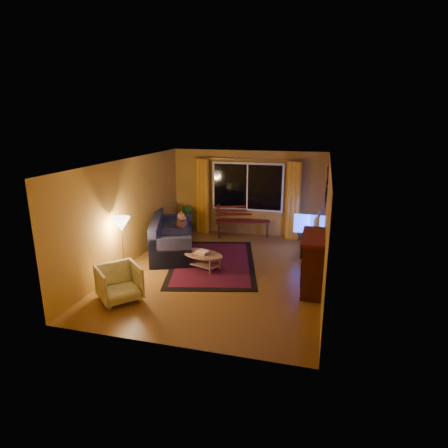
% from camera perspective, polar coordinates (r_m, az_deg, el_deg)
% --- Properties ---
extents(floor, '(4.50, 6.00, 0.02)m').
position_cam_1_polar(floor, '(8.65, -0.52, -7.30)').
color(floor, brown).
rests_on(floor, ground).
extents(ceiling, '(4.50, 6.00, 0.02)m').
position_cam_1_polar(ceiling, '(8.00, -0.56, 9.53)').
color(ceiling, white).
rests_on(ceiling, ground).
extents(wall_back, '(4.50, 0.02, 2.50)m').
position_cam_1_polar(wall_back, '(11.09, 3.61, 4.69)').
color(wall_back, '#B28334').
rests_on(wall_back, ground).
extents(wall_left, '(0.02, 6.00, 2.50)m').
position_cam_1_polar(wall_left, '(9.08, -14.42, 1.72)').
color(wall_left, '#B28334').
rests_on(wall_left, ground).
extents(wall_right, '(0.02, 6.00, 2.50)m').
position_cam_1_polar(wall_right, '(7.96, 15.35, -0.33)').
color(wall_right, '#B28334').
rests_on(wall_right, ground).
extents(window, '(2.00, 0.02, 1.30)m').
position_cam_1_polar(window, '(10.99, 3.56, 5.65)').
color(window, black).
rests_on(window, wall_back).
extents(curtain_rod, '(3.20, 0.03, 0.03)m').
position_cam_1_polar(curtain_rod, '(10.84, 3.59, 9.78)').
color(curtain_rod, '#BF8C3F').
rests_on(curtain_rod, wall_back).
extents(curtain_left, '(0.36, 0.36, 2.24)m').
position_cam_1_polar(curtain_left, '(11.33, -3.25, 4.27)').
color(curtain_left, orange).
rests_on(curtain_left, ground).
extents(curtain_right, '(0.36, 0.36, 2.24)m').
position_cam_1_polar(curtain_right, '(10.81, 10.50, 3.46)').
color(curtain_right, orange).
rests_on(curtain_right, ground).
extents(bench, '(1.63, 0.93, 0.47)m').
position_cam_1_polar(bench, '(11.10, 2.85, -0.68)').
color(bench, '#44120F').
rests_on(bench, ground).
extents(potted_plant, '(0.53, 0.53, 0.81)m').
position_cam_1_polar(potted_plant, '(11.55, -5.87, 0.78)').
color(potted_plant, '#235B1E').
rests_on(potted_plant, ground).
extents(sofa, '(1.72, 2.51, 0.94)m').
position_cam_1_polar(sofa, '(9.77, -7.86, -1.71)').
color(sofa, '#212346').
rests_on(sofa, ground).
extents(dog, '(0.32, 0.44, 0.47)m').
position_cam_1_polar(dog, '(10.14, -6.53, 0.35)').
color(dog, brown).
rests_on(dog, sofa).
extents(armchair, '(1.02, 1.02, 0.77)m').
position_cam_1_polar(armchair, '(7.50, -15.70, -8.42)').
color(armchair, beige).
rests_on(armchair, ground).
extents(floor_lamp, '(0.25, 0.25, 1.33)m').
position_cam_1_polar(floor_lamp, '(8.47, -15.16, -3.49)').
color(floor_lamp, '#BF8C3F').
rests_on(floor_lamp, ground).
extents(rug, '(2.68, 3.53, 0.02)m').
position_cam_1_polar(rug, '(9.13, -1.75, -5.89)').
color(rug, '#660308').
rests_on(rug, ground).
extents(coffee_table, '(1.37, 1.37, 0.39)m').
position_cam_1_polar(coffee_table, '(8.71, -3.34, -5.69)').
color(coffee_table, '#916655').
rests_on(coffee_table, ground).
extents(tv_console, '(0.59, 1.17, 0.47)m').
position_cam_1_polar(tv_console, '(9.96, 13.45, -3.07)').
color(tv_console, black).
rests_on(tv_console, ground).
extents(television, '(0.21, 1.08, 0.62)m').
position_cam_1_polar(television, '(9.80, 13.65, -0.07)').
color(television, black).
rests_on(television, tv_console).
extents(fireplace, '(0.40, 1.20, 1.10)m').
position_cam_1_polar(fireplace, '(7.80, 13.42, -5.96)').
color(fireplace, maroon).
rests_on(fireplace, ground).
extents(mirror_cluster, '(0.06, 0.60, 0.56)m').
position_cam_1_polar(mirror_cluster, '(9.11, 15.30, 5.23)').
color(mirror_cluster, black).
rests_on(mirror_cluster, wall_right).
extents(painting, '(0.04, 0.76, 0.96)m').
position_cam_1_polar(painting, '(10.26, 15.31, 5.53)').
color(painting, '#DF5E11').
rests_on(painting, wall_right).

